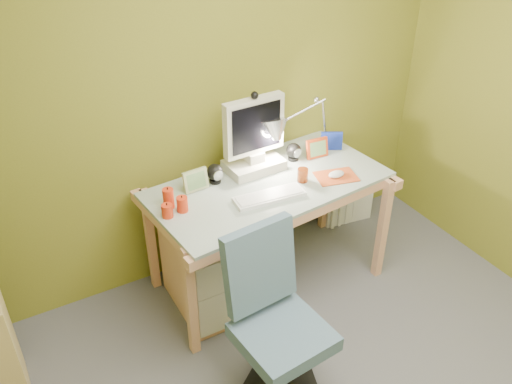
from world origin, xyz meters
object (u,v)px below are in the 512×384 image
desk (268,234)px  radiator (346,197)px  task_chair (283,336)px  desk_lamp (318,111)px  monitor (254,129)px

desk → radiator: (0.86, 0.31, -0.19)m
task_chair → desk_lamp: bearing=44.2°
monitor → radiator: size_ratio=1.44×
desk_lamp → task_chair: bearing=-118.9°
radiator → monitor: bearing=-163.8°
monitor → desk_lamp: desk_lamp is taller
desk → task_chair: size_ratio=1.64×
monitor → task_chair: 1.20m
monitor → radiator: monitor is taller
monitor → radiator: bearing=6.2°
task_chair → radiator: size_ratio=2.28×
monitor → task_chair: monitor is taller
task_chair → monitor: bearing=63.3°
desk_lamp → radiator: (0.41, 0.13, -0.84)m
desk → task_chair: 0.88m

